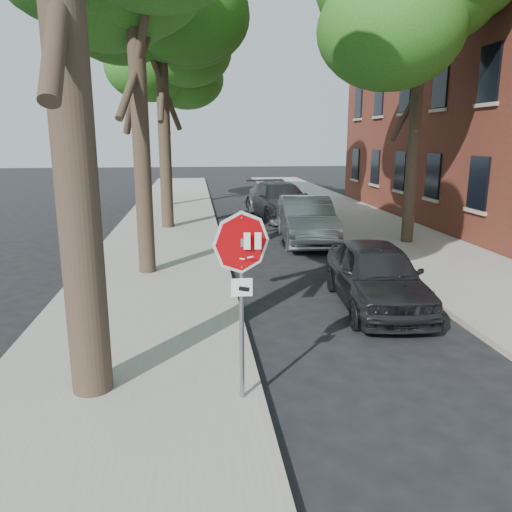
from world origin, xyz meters
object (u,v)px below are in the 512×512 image
(stop_sign, at_px, (242,270))
(car_a, at_px, (376,275))
(car_c, at_px, (280,200))
(tree_far, at_px, (163,66))
(tree_mid_b, at_px, (159,18))
(car_b, at_px, (306,220))
(tree_right, at_px, (420,22))

(stop_sign, xyz_separation_m, car_a, (3.30, 3.84, -1.23))
(car_a, xyz_separation_m, car_c, (-0.00, 12.59, 0.10))
(tree_far, bearing_deg, tree_mid_b, -87.56)
(car_b, distance_m, car_c, 5.57)
(car_c, bearing_deg, car_a, -97.39)
(tree_right, bearing_deg, car_a, -118.23)
(tree_right, bearing_deg, car_c, 118.23)
(tree_far, bearing_deg, car_a, -72.89)
(tree_mid_b, relative_size, car_c, 1.83)
(stop_sign, height_order, tree_far, tree_far)
(tree_mid_b, bearing_deg, tree_right, -25.52)
(tree_far, xyz_separation_m, tree_right, (8.70, -11.00, 0.00))
(tree_right, distance_m, car_a, 9.65)
(stop_sign, relative_size, car_c, 0.46)
(tree_mid_b, relative_size, tree_right, 1.11)
(car_a, xyz_separation_m, car_b, (0.00, 7.02, 0.08))
(tree_right, bearing_deg, stop_sign, -123.38)
(tree_far, height_order, car_a, tree_far)
(car_a, distance_m, car_c, 12.59)
(car_c, bearing_deg, car_b, -97.39)
(stop_sign, bearing_deg, tree_far, 95.46)
(car_a, distance_m, car_b, 7.02)
(tree_mid_b, relative_size, car_a, 2.45)
(stop_sign, distance_m, tree_mid_b, 15.48)
(stop_sign, xyz_separation_m, car_b, (3.30, 10.86, -1.14))
(tree_right, relative_size, car_c, 1.65)
(stop_sign, bearing_deg, tree_mid_b, 96.95)
(stop_sign, xyz_separation_m, car_c, (3.30, 16.43, -1.13))
(stop_sign, height_order, tree_mid_b, tree_mid_b)
(tree_mid_b, bearing_deg, car_b, -33.22)
(tree_right, height_order, car_b, tree_right)
(car_c, bearing_deg, stop_sign, -108.75)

